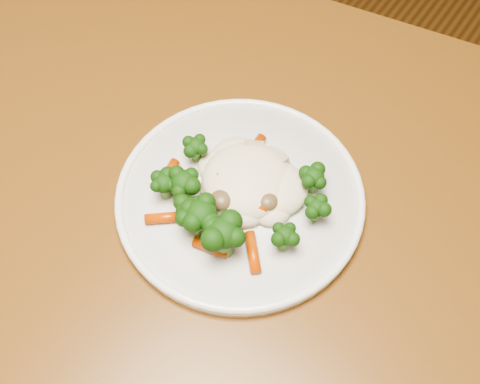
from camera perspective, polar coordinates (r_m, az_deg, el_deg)
The scene contains 3 objects.
dining_table at distance 0.76m, azimuth -1.85°, elevation -7.52°, with size 1.39×1.04×0.75m.
plate at distance 0.69m, azimuth -0.00°, elevation -0.60°, with size 0.28×0.28×0.01m, color white.
meal at distance 0.66m, azimuth -0.69°, elevation -0.18°, with size 0.20×0.18×0.05m.
Camera 1 is at (-0.01, -0.44, 1.35)m, focal length 45.00 mm.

